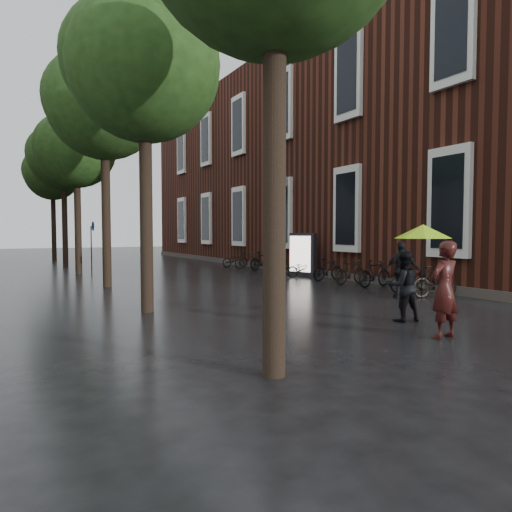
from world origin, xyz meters
TOP-DOWN VIEW (x-y plane):
  - brick_building at (10.47, 19.46)m, footprint 10.20×33.20m
  - street_trees at (-3.99, 15.91)m, footprint 4.33×34.03m
  - person_burgundy at (0.04, 1.39)m, footprint 0.70×0.47m
  - person_black at (0.64, 2.96)m, footprint 0.92×0.81m
  - lime_umbrella at (0.34, 2.17)m, footprint 1.15×1.15m
  - pedestrian_walking at (3.35, 5.53)m, footprint 1.11×0.82m
  - parked_bicycles at (4.61, 12.13)m, footprint 2.04×14.80m
  - ad_lightbox at (4.69, 12.67)m, footprint 0.30×1.32m
  - lamp_post at (1.63, 9.50)m, footprint 0.21×0.21m
  - cycle_sign at (-3.41, 18.98)m, footprint 0.14×0.47m

SIDE VIEW (x-z plane):
  - parked_bicycles at x=4.61m, z-range -0.03..0.97m
  - person_black at x=0.64m, z-range 0.00..1.60m
  - pedestrian_walking at x=3.35m, z-range 0.00..1.75m
  - person_burgundy at x=0.04m, z-range 0.00..1.87m
  - ad_lightbox at x=4.69m, z-range 0.00..2.00m
  - cycle_sign at x=-3.41m, z-range 0.41..2.97m
  - lime_umbrella at x=0.34m, z-range 1.19..2.89m
  - lamp_post at x=1.63m, z-range 0.43..4.44m
  - brick_building at x=10.47m, z-range -0.01..11.99m
  - street_trees at x=-3.99m, z-range 1.88..10.79m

